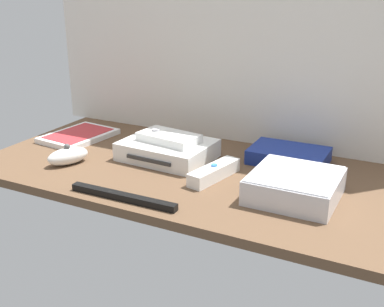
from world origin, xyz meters
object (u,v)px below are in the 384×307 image
(mini_computer, at_px, (295,186))
(sensor_bar, at_px, (123,197))
(remote_wand, at_px, (214,172))
(remote_nunchuk, at_px, (68,156))
(game_case, at_px, (79,136))
(remote_classic_pad, at_px, (169,137))
(game_console, at_px, (168,150))
(network_router, at_px, (289,156))

(mini_computer, xyz_separation_m, sensor_bar, (-0.30, -0.17, -0.02))
(mini_computer, height_order, remote_wand, mini_computer)
(mini_computer, distance_m, remote_nunchuk, 0.53)
(remote_nunchuk, height_order, sensor_bar, remote_nunchuk)
(game_case, bearing_deg, remote_nunchuk, -51.46)
(remote_wand, relative_size, remote_nunchuk, 1.39)
(game_case, xyz_separation_m, remote_wand, (0.45, -0.09, 0.01))
(mini_computer, relative_size, game_case, 0.84)
(sensor_bar, bearing_deg, remote_nunchuk, 154.49)
(remote_classic_pad, bearing_deg, remote_wand, -15.35)
(game_case, height_order, remote_classic_pad, remote_classic_pad)
(mini_computer, xyz_separation_m, remote_wand, (-0.18, 0.01, -0.01))
(game_console, distance_m, network_router, 0.29)
(mini_computer, height_order, game_case, mini_computer)
(game_case, distance_m, sensor_bar, 0.43)
(remote_nunchuk, height_order, remote_classic_pad, remote_classic_pad)
(game_case, height_order, network_router, network_router)
(mini_computer, relative_size, sensor_bar, 0.71)
(mini_computer, bearing_deg, game_console, 166.86)
(game_case, bearing_deg, remote_wand, -4.99)
(remote_classic_pad, height_order, sensor_bar, remote_classic_pad)
(mini_computer, height_order, remote_nunchuk, mini_computer)
(game_console, xyz_separation_m, game_case, (-0.29, 0.02, -0.01))
(mini_computer, distance_m, remote_classic_pad, 0.34)
(remote_wand, bearing_deg, remote_nunchuk, -155.49)
(game_case, distance_m, remote_classic_pad, 0.30)
(game_console, distance_m, remote_classic_pad, 0.03)
(mini_computer, relative_size, remote_wand, 1.12)
(game_console, distance_m, remote_wand, 0.17)
(mini_computer, height_order, sensor_bar, mini_computer)
(mini_computer, distance_m, game_case, 0.64)
(network_router, bearing_deg, remote_classic_pad, -158.78)
(game_case, relative_size, remote_classic_pad, 1.32)
(network_router, relative_size, remote_classic_pad, 1.18)
(remote_classic_pad, xyz_separation_m, sensor_bar, (0.03, -0.25, -0.05))
(mini_computer, bearing_deg, game_case, 170.77)
(remote_classic_pad, bearing_deg, game_console, -164.35)
(remote_wand, bearing_deg, remote_classic_pad, 168.73)
(mini_computer, xyz_separation_m, game_case, (-0.63, 0.10, -0.02))
(game_case, xyz_separation_m, network_router, (0.57, 0.08, 0.01))
(remote_nunchuk, bearing_deg, remote_classic_pad, 61.75)
(network_router, xyz_separation_m, remote_wand, (-0.12, -0.17, -0.00))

